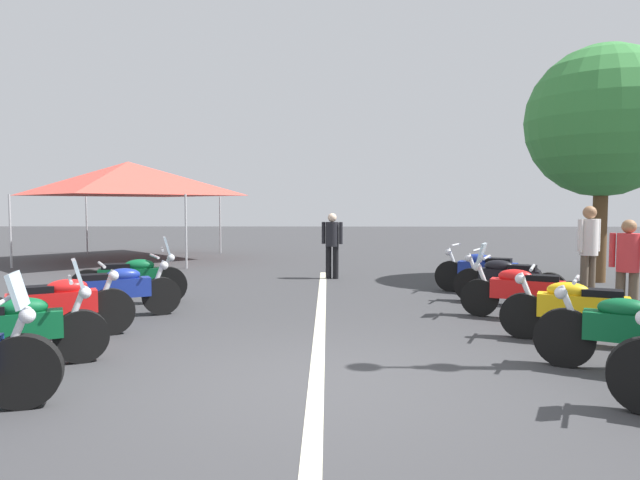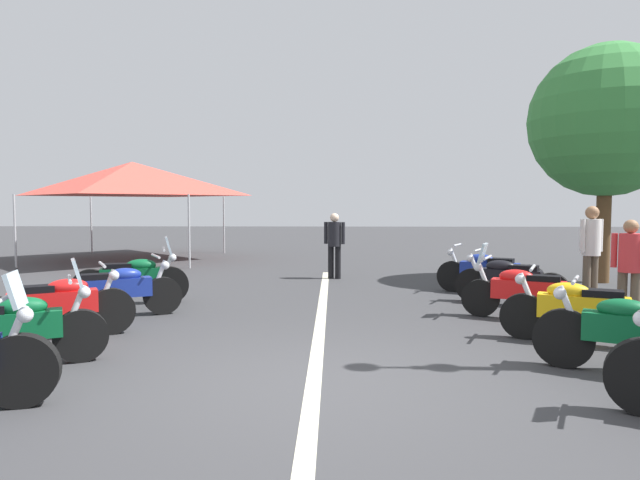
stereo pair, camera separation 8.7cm
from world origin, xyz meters
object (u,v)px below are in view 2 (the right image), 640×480
object	(u,v)px
motorcycle_left_row_2	(55,306)
motorcycle_right_row_1	(640,334)
bystander_0	(591,246)
bystander_2	(630,263)
roadside_tree_0	(607,121)
motorcycle_left_row_3	(114,290)
motorcycle_right_row_5	(488,272)
bystander_1	(334,241)
motorcycle_left_row_4	(133,279)
motorcycle_right_row_2	(581,310)
motorcycle_right_row_3	(526,291)
event_tent	(132,179)
motorcycle_right_row_4	(509,280)
motorcycle_left_row_1	(7,328)

from	to	relation	value
motorcycle_left_row_2	motorcycle_right_row_1	size ratio (longest dim) A/B	0.96
motorcycle_right_row_1	bystander_0	xyz separation A→B (m)	(4.39, -1.48, 0.59)
bystander_2	roadside_tree_0	xyz separation A→B (m)	(4.48, -1.73, 2.78)
motorcycle_left_row_3	roadside_tree_0	xyz separation A→B (m)	(4.33, -9.71, 3.25)
roadside_tree_0	motorcycle_right_row_5	bearing A→B (deg)	119.75
motorcycle_right_row_5	bystander_1	size ratio (longest dim) A/B	1.23
motorcycle_left_row_4	motorcycle_right_row_2	xyz separation A→B (m)	(-2.68, -6.84, -0.03)
motorcycle_right_row_1	roadside_tree_0	xyz separation A→B (m)	(7.17, -3.02, 3.24)
motorcycle_right_row_3	event_tent	bearing A→B (deg)	-20.08
motorcycle_left_row_2	motorcycle_left_row_4	bearing A→B (deg)	59.33
motorcycle_left_row_2	bystander_2	distance (m)	8.34
bystander_2	bystander_0	bearing A→B (deg)	-148.33
motorcycle_right_row_4	bystander_2	size ratio (longest dim) A/B	1.15
motorcycle_left_row_2	motorcycle_right_row_5	size ratio (longest dim) A/B	0.97
motorcycle_left_row_3	motorcycle_right_row_1	distance (m)	7.28
motorcycle_left_row_2	motorcycle_right_row_4	distance (m)	7.44
motorcycle_right_row_5	roadside_tree_0	bearing A→B (deg)	-122.55
motorcycle_right_row_2	bystander_2	bearing A→B (deg)	-110.83
motorcycle_left_row_2	motorcycle_right_row_2	bearing A→B (deg)	-29.17
motorcycle_right_row_1	motorcycle_right_row_4	distance (m)	4.22
roadside_tree_0	bystander_2	bearing A→B (deg)	158.89
event_tent	roadside_tree_0	bearing A→B (deg)	-111.78
motorcycle_right_row_1	motorcycle_right_row_4	world-z (taller)	motorcycle_right_row_1
motorcycle_right_row_5	event_tent	distance (m)	12.12
motorcycle_right_row_2	bystander_1	distance (m)	7.10
motorcycle_left_row_2	bystander_0	size ratio (longest dim) A/B	1.07
bystander_0	motorcycle_right_row_5	bearing A→B (deg)	-146.57
motorcycle_right_row_2	motorcycle_right_row_3	bearing A→B (deg)	-58.90
motorcycle_right_row_1	bystander_1	distance (m)	8.35
motorcycle_left_row_2	motorcycle_right_row_4	xyz separation A→B (m)	(2.78, -6.90, -0.01)
bystander_2	roadside_tree_0	size ratio (longest dim) A/B	0.29
bystander_0	bystander_2	world-z (taller)	bystander_0
bystander_0	bystander_2	bearing A→B (deg)	-30.21
motorcycle_right_row_4	bystander_1	bearing A→B (deg)	-19.72
motorcycle_left_row_2	roadside_tree_0	world-z (taller)	roadside_tree_0
motorcycle_left_row_2	motorcycle_right_row_4	bearing A→B (deg)	-6.70
motorcycle_right_row_2	motorcycle_right_row_4	xyz separation A→B (m)	(2.84, 0.03, 0.00)
motorcycle_right_row_5	motorcycle_left_row_1	bearing A→B (deg)	66.11
motorcycle_left_row_3	bystander_1	size ratio (longest dim) A/B	1.23
motorcycle_right_row_3	event_tent	size ratio (longest dim) A/B	0.35
motorcycle_left_row_3	motorcycle_right_row_1	size ratio (longest dim) A/B	0.99
motorcycle_left_row_3	motorcycle_right_row_4	xyz separation A→B (m)	(1.38, -6.66, -0.00)
motorcycle_left_row_3	bystander_1	world-z (taller)	bystander_1
motorcycle_left_row_4	bystander_1	distance (m)	5.17
motorcycle_left_row_1	motorcycle_right_row_3	xyz separation A→B (m)	(2.78, -6.58, -0.00)
motorcycle_right_row_3	bystander_2	xyz separation A→B (m)	(-0.18, -1.49, 0.47)
bystander_0	motorcycle_left_row_3	bearing A→B (deg)	-103.20
motorcycle_right_row_1	event_tent	bearing A→B (deg)	-23.88
bystander_1	roadside_tree_0	bearing A→B (deg)	-78.25
motorcycle_right_row_1	bystander_0	world-z (taller)	bystander_0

